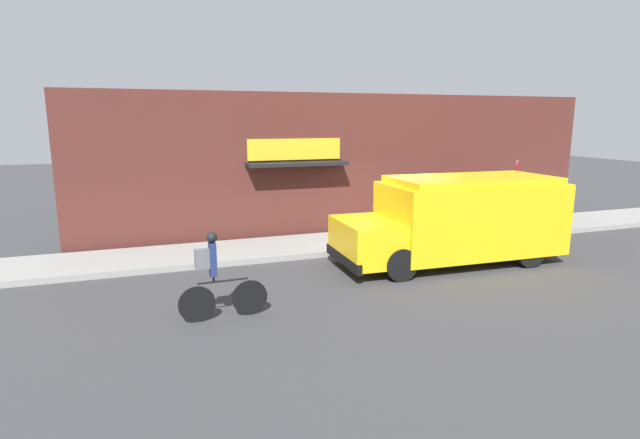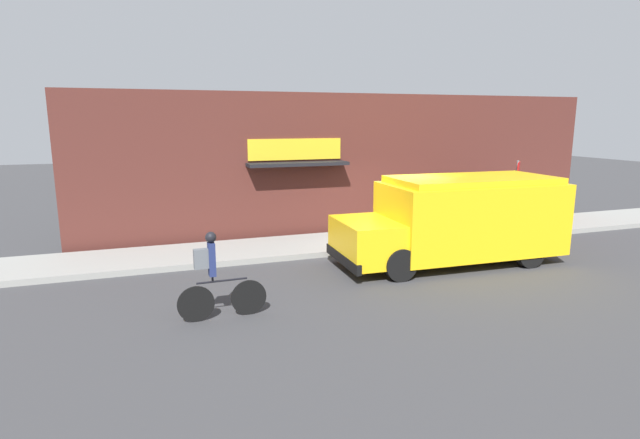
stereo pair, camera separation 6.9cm
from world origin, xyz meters
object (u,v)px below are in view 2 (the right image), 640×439
Objects in this scene: school_bus at (458,219)px; trash_bin at (470,211)px; cyclist at (216,278)px; stop_sign_post at (517,184)px.

trash_bin is at bearing 51.81° from school_bus.
stop_sign_post reaches higher than cyclist.
stop_sign_post is 1.83m from trash_bin.
stop_sign_post is 2.58× the size of trash_bin.
cyclist is (-6.41, -1.77, -0.36)m from school_bus.
school_bus is at bearing -129.85° from trash_bin.
trash_bin is at bearing 121.21° from stop_sign_post.
school_bus reaches higher than cyclist.
cyclist reaches higher than trash_bin.
stop_sign_post is (10.03, 3.90, 0.86)m from cyclist.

